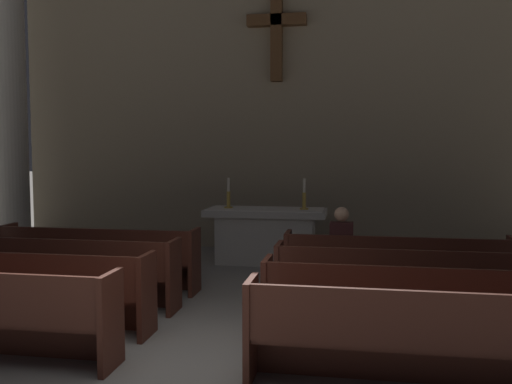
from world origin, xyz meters
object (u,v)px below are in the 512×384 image
pew_left_row_2 (25,290)px  altar (266,234)px  pew_left_row_3 (66,272)px  pew_right_row_1 (420,339)px  candlestick_left (228,199)px  pew_right_row_3 (402,286)px  pew_right_row_4 (396,269)px  candlestick_right (304,200)px  pew_right_row_2 (409,308)px  column_left_second (8,74)px  lone_worshipper (341,251)px  pew_left_row_4 (98,258)px

pew_left_row_2 → altar: (2.17, 4.27, 0.06)m
pew_left_row_3 → pew_right_row_1: size_ratio=1.00×
pew_left_row_3 → candlestick_left: size_ratio=5.45×
pew_right_row_3 → candlestick_left: (-2.87, 3.31, 0.70)m
pew_right_row_3 → pew_right_row_4: 0.95m
pew_right_row_1 → pew_left_row_3: bearing=156.3°
pew_right_row_1 → candlestick_left: (-2.87, 5.22, 0.70)m
pew_right_row_1 → candlestick_right: 5.47m
pew_left_row_3 → altar: (2.17, 3.31, 0.06)m
pew_right_row_2 → candlestick_right: bearing=109.0°
pew_left_row_3 → pew_right_row_4: size_ratio=1.00×
candlestick_right → pew_right_row_3: bearing=-66.0°
pew_left_row_2 → pew_right_row_1: 4.45m
pew_right_row_1 → column_left_second: bearing=144.5°
pew_right_row_2 → lone_worshipper: (-0.74, 1.95, 0.22)m
pew_left_row_4 → altar: altar is taller
pew_right_row_3 → pew_right_row_4: same height
pew_right_row_3 → column_left_second: column_left_second is taller
pew_right_row_3 → pew_left_row_3: bearing=180.0°
altar → candlestick_right: size_ratio=3.94×
pew_left_row_3 → pew_right_row_3: size_ratio=1.00×
column_left_second → altar: bearing=1.0°
pew_left_row_3 → pew_right_row_4: (4.34, 0.95, 0.00)m
pew_left_row_3 → column_left_second: bearing=131.6°
pew_right_row_3 → pew_right_row_4: bearing=90.0°
altar → candlestick_right: 0.95m
pew_left_row_3 → lone_worshipper: size_ratio=2.31×
pew_right_row_4 → candlestick_right: size_ratio=5.45×
pew_right_row_1 → pew_right_row_3: 1.91m
pew_right_row_3 → pew_right_row_1: bearing=-90.0°
column_left_second → lone_worshipper: bearing=-19.1°
pew_left_row_2 → pew_right_row_1: bearing=-12.4°
pew_right_row_3 → candlestick_right: bearing=114.0°
pew_left_row_4 → lone_worshipper: size_ratio=2.31×
pew_left_row_2 → pew_right_row_4: (4.34, 1.91, 0.00)m
pew_right_row_4 → altar: (-2.17, 2.36, 0.06)m
pew_left_row_2 → candlestick_left: (1.47, 4.27, 0.70)m
pew_left_row_2 → candlestick_right: candlestick_right is taller
pew_left_row_3 → pew_right_row_4: same height
pew_right_row_1 → altar: size_ratio=1.38×
pew_right_row_3 → pew_right_row_2: bearing=-90.0°
pew_right_row_3 → altar: (-2.17, 3.31, 0.06)m
pew_right_row_3 → column_left_second: 8.47m
pew_right_row_3 → altar: altar is taller
pew_left_row_2 → pew_right_row_2: same height
lone_worshipper → column_left_second: bearing=160.9°
lone_worshipper → pew_right_row_3: bearing=-53.1°
column_left_second → candlestick_right: 6.20m
pew_left_row_4 → candlestick_left: (1.47, 2.36, 0.70)m
altar → pew_right_row_2: bearing=-63.0°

